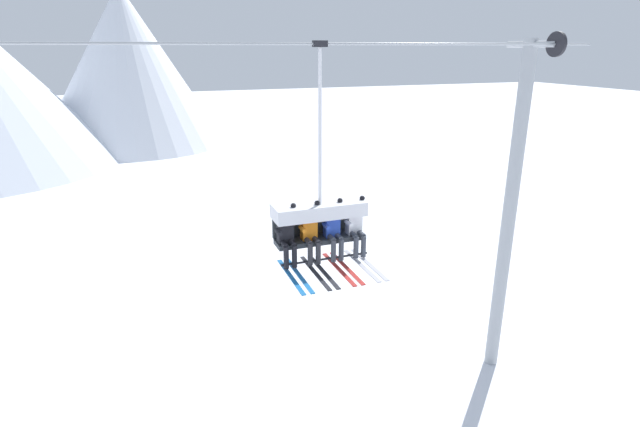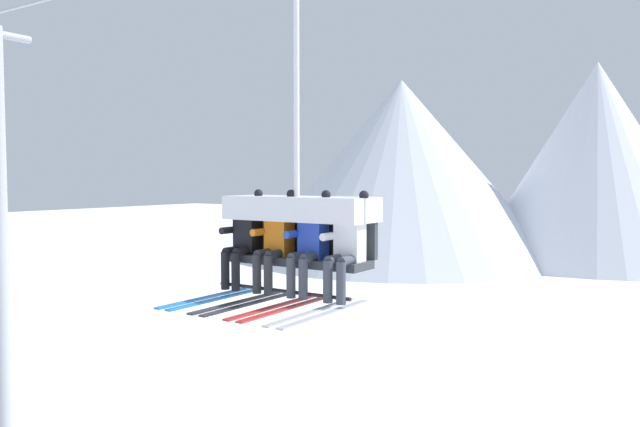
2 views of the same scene
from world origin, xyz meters
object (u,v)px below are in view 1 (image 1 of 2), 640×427
Objects in this scene: lift_tower_far at (510,209)px; skier_white at (356,227)px; chairlift_chair at (319,213)px; skier_orange at (311,233)px; skier_blue at (334,230)px; skier_black at (287,236)px.

lift_tower_far is 5.45× the size of skier_white.
chairlift_chair is at bearing -172.92° from lift_tower_far.
lift_tower_far is at bearing 7.08° from chairlift_chair.
skier_blue is (0.52, 0.00, 0.00)m from skier_orange.
skier_white is at bearing 0.00° from skier_orange.
skier_black is at bearing 180.00° from skier_white.
chairlift_chair is 0.47m from skier_blue.
chairlift_chair is at bearing 140.98° from skier_blue.
chairlift_chair reaches higher than skier_white.
skier_orange is (-5.98, -0.92, 0.43)m from lift_tower_far.
lift_tower_far reaches higher than skier_black.
skier_orange is at bearing 0.00° from skier_black.
skier_orange and skier_blue have the same top height.
skier_white is at bearing -15.24° from chairlift_chair.
skier_black is 1.04m from skier_blue.
skier_blue is (0.26, -0.21, -0.33)m from chairlift_chair.
lift_tower_far reaches higher than skier_orange.
skier_blue is (1.04, 0.00, 0.00)m from skier_black.
skier_black is at bearing 180.00° from skier_orange.
skier_blue is at bearing 0.00° from skier_orange.
chairlift_chair is 2.59× the size of skier_white.
skier_black is at bearing -171.91° from lift_tower_far.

